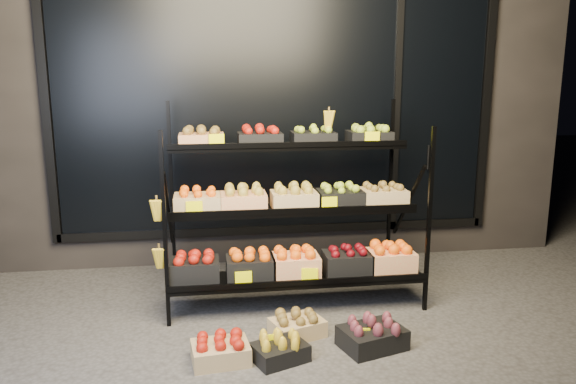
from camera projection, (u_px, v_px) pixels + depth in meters
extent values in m
plane|color=#514F4C|center=(305.00, 327.00, 4.27)|extent=(24.00, 24.00, 0.00)
cube|color=#2D2826|center=(266.00, 86.00, 6.42)|extent=(6.00, 2.00, 3.50)
cube|color=black|center=(278.00, 109.00, 5.48)|extent=(4.20, 0.04, 2.40)
cube|color=black|center=(278.00, 229.00, 5.71)|extent=(4.30, 0.06, 0.08)
cube|color=black|center=(46.00, 112.00, 5.15)|extent=(0.08, 0.06, 2.50)
cube|color=black|center=(485.00, 107.00, 5.76)|extent=(0.08, 0.06, 2.50)
cube|color=black|center=(397.00, 108.00, 5.63)|extent=(0.06, 0.06, 2.50)
cylinder|color=black|center=(428.00, 157.00, 5.75)|extent=(0.02, 0.02, 0.25)
cube|color=black|center=(165.00, 232.00, 4.14)|extent=(0.03, 0.03, 1.50)
cube|color=black|center=(429.00, 221.00, 4.43)|extent=(0.03, 0.03, 1.50)
cube|color=black|center=(172.00, 194.00, 5.07)|extent=(0.03, 0.03, 1.66)
cube|color=black|center=(390.00, 187.00, 5.36)|extent=(0.03, 0.03, 1.66)
cube|color=black|center=(298.00, 278.00, 4.55)|extent=(2.05, 0.42, 0.03)
cube|color=black|center=(302.00, 283.00, 4.35)|extent=(2.05, 0.02, 0.05)
cube|color=black|center=(292.00, 210.00, 4.74)|extent=(2.05, 0.40, 0.03)
cube|color=black|center=(296.00, 211.00, 4.55)|extent=(2.05, 0.02, 0.05)
cube|color=black|center=(287.00, 146.00, 4.93)|extent=(2.05, 0.40, 0.03)
cube|color=black|center=(290.00, 145.00, 4.74)|extent=(2.05, 0.02, 0.05)
cube|color=tan|center=(202.00, 140.00, 4.81)|extent=(0.38, 0.28, 0.11)
ellipsoid|color=brown|center=(201.00, 130.00, 4.79)|extent=(0.32, 0.24, 0.07)
cube|color=black|center=(260.00, 139.00, 4.88)|extent=(0.38, 0.28, 0.11)
ellipsoid|color=#B5100C|center=(260.00, 129.00, 4.86)|extent=(0.32, 0.24, 0.07)
cube|color=black|center=(313.00, 138.00, 4.94)|extent=(0.38, 0.28, 0.11)
ellipsoid|color=#A6C030|center=(313.00, 128.00, 4.93)|extent=(0.32, 0.24, 0.07)
cube|color=black|center=(369.00, 137.00, 5.02)|extent=(0.38, 0.28, 0.11)
ellipsoid|color=#A6C030|center=(369.00, 128.00, 5.00)|extent=(0.32, 0.24, 0.07)
cube|color=tan|center=(198.00, 203.00, 4.61)|extent=(0.38, 0.28, 0.14)
ellipsoid|color=#FF640D|center=(197.00, 191.00, 4.59)|extent=(0.32, 0.24, 0.07)
cube|color=tan|center=(243.00, 202.00, 4.66)|extent=(0.38, 0.28, 0.14)
ellipsoid|color=#AF9431|center=(243.00, 190.00, 4.64)|extent=(0.32, 0.24, 0.07)
cube|color=tan|center=(294.00, 200.00, 4.73)|extent=(0.38, 0.28, 0.14)
ellipsoid|color=#AF9431|center=(294.00, 188.00, 4.70)|extent=(0.32, 0.24, 0.07)
cube|color=black|center=(340.00, 198.00, 4.78)|extent=(0.38, 0.28, 0.14)
ellipsoid|color=#A6C030|center=(340.00, 187.00, 4.76)|extent=(0.32, 0.24, 0.07)
cube|color=tan|center=(383.00, 197.00, 4.83)|extent=(0.38, 0.28, 0.14)
ellipsoid|color=brown|center=(384.00, 186.00, 4.81)|extent=(0.32, 0.24, 0.07)
cube|color=black|center=(195.00, 271.00, 4.42)|extent=(0.38, 0.28, 0.18)
ellipsoid|color=#B5100C|center=(194.00, 257.00, 4.39)|extent=(0.32, 0.24, 0.07)
cube|color=black|center=(250.00, 268.00, 4.48)|extent=(0.38, 0.28, 0.18)
ellipsoid|color=#FF640D|center=(250.00, 254.00, 4.45)|extent=(0.32, 0.24, 0.07)
cube|color=tan|center=(295.00, 266.00, 4.53)|extent=(0.38, 0.28, 0.18)
ellipsoid|color=#FF640D|center=(295.00, 252.00, 4.50)|extent=(0.32, 0.24, 0.07)
cube|color=black|center=(347.00, 264.00, 4.59)|extent=(0.38, 0.28, 0.18)
ellipsoid|color=#61070D|center=(347.00, 249.00, 4.57)|extent=(0.32, 0.24, 0.07)
cube|color=tan|center=(390.00, 261.00, 4.64)|extent=(0.38, 0.28, 0.18)
ellipsoid|color=#FF640D|center=(391.00, 248.00, 4.62)|extent=(0.32, 0.24, 0.07)
ellipsoid|color=gold|center=(156.00, 199.00, 4.10)|extent=(0.14, 0.08, 0.22)
ellipsoid|color=gold|center=(159.00, 247.00, 4.18)|extent=(0.14, 0.08, 0.22)
ellipsoid|color=gold|center=(329.00, 110.00, 4.81)|extent=(0.14, 0.08, 0.22)
cube|color=#FEFD00|center=(194.00, 209.00, 4.46)|extent=(0.13, 0.01, 0.12)
cube|color=#FEFD00|center=(329.00, 204.00, 4.62)|extent=(0.13, 0.01, 0.12)
cube|color=#FEFD00|center=(372.00, 139.00, 4.87)|extent=(0.13, 0.01, 0.12)
cube|color=#FEFD00|center=(217.00, 141.00, 4.68)|extent=(0.13, 0.01, 0.12)
cube|color=#FEFD00|center=(244.00, 279.00, 4.33)|extent=(0.13, 0.01, 0.12)
cube|color=#FEFD00|center=(310.00, 275.00, 4.40)|extent=(0.13, 0.01, 0.12)
cube|color=#FEFD00|center=(273.00, 348.00, 3.83)|extent=(0.13, 0.01, 0.12)
cube|color=#FEFD00|center=(361.00, 342.00, 3.92)|extent=(0.13, 0.01, 0.12)
cube|color=tan|center=(221.00, 353.00, 3.75)|extent=(0.41, 0.32, 0.13)
ellipsoid|color=#B5100C|center=(220.00, 340.00, 3.73)|extent=(0.34, 0.27, 0.07)
cube|color=black|center=(280.00, 352.00, 3.77)|extent=(0.42, 0.37, 0.12)
ellipsoid|color=gold|center=(280.00, 340.00, 3.75)|extent=(0.35, 0.31, 0.07)
cube|color=tan|center=(297.00, 328.00, 4.13)|extent=(0.43, 0.37, 0.12)
ellipsoid|color=brown|center=(297.00, 316.00, 4.11)|extent=(0.36, 0.31, 0.07)
cube|color=black|center=(372.00, 338.00, 3.95)|extent=(0.50, 0.43, 0.15)
ellipsoid|color=brown|center=(373.00, 324.00, 3.93)|extent=(0.42, 0.36, 0.07)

